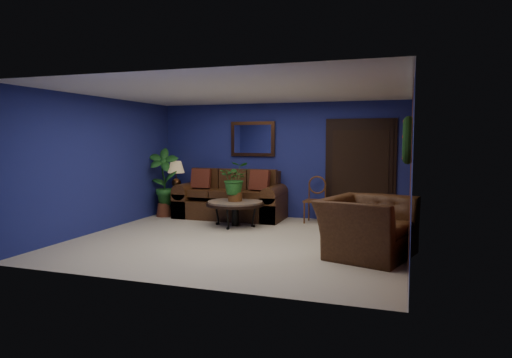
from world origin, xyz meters
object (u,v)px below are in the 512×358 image
(sofa, at_px, (232,202))
(armchair, at_px, (367,227))
(table_lamp, at_px, (176,172))
(side_chair, at_px, (316,196))
(coffee_table, at_px, (235,204))
(end_table, at_px, (176,196))

(sofa, distance_m, armchair, 3.97)
(table_lamp, relative_size, side_chair, 0.66)
(armchair, bearing_deg, side_chair, 43.79)
(sofa, relative_size, table_lamp, 3.69)
(coffee_table, relative_size, armchair, 0.87)
(sofa, bearing_deg, coffee_table, -64.16)
(sofa, relative_size, end_table, 3.80)
(side_chair, xyz_separation_m, armchair, (1.25, -2.49, -0.11))
(coffee_table, xyz_separation_m, armchair, (2.68, -1.57, -0.00))
(sofa, xyz_separation_m, table_lamp, (-1.34, -0.04, 0.63))
(table_lamp, bearing_deg, end_table, 135.00)
(coffee_table, bearing_deg, end_table, 154.31)
(table_lamp, xyz_separation_m, armchair, (4.45, -2.42, -0.54))
(coffee_table, relative_size, table_lamp, 1.81)
(coffee_table, bearing_deg, armchair, -30.38)
(end_table, xyz_separation_m, table_lamp, (0.00, -0.00, 0.54))
(sofa, xyz_separation_m, end_table, (-1.34, -0.04, 0.08))
(end_table, bearing_deg, side_chair, 1.26)
(sofa, xyz_separation_m, side_chair, (1.86, 0.03, 0.19))
(coffee_table, xyz_separation_m, side_chair, (1.43, 0.92, 0.10))
(table_lamp, distance_m, side_chair, 3.23)
(sofa, distance_m, table_lamp, 1.48)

